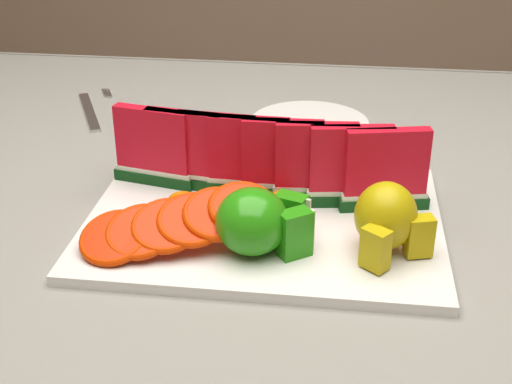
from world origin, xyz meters
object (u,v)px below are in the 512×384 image
Objects in this scene: apple_cluster at (259,222)px; fork at (91,110)px; pear_cluster at (387,219)px; platter at (264,221)px; side_plate at (309,124)px.

fork is at bearing 128.90° from apple_cluster.
apple_cluster reaches higher than fork.
pear_cluster reaches higher than fork.
pear_cluster is at bearing -23.14° from platter.
apple_cluster is 0.38m from side_plate.
apple_cluster is at bearing -87.88° from platter.
side_plate is at bearing 85.39° from apple_cluster.
apple_cluster is 1.13× the size of pear_cluster.
apple_cluster reaches higher than platter.
platter is at bearing 92.12° from apple_cluster.
side_plate is at bearing 105.52° from pear_cluster.
pear_cluster reaches higher than side_plate.
apple_cluster is 0.51m from fork.
fork is at bearing 139.62° from pear_cluster.
platter is 2.12× the size of fork.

